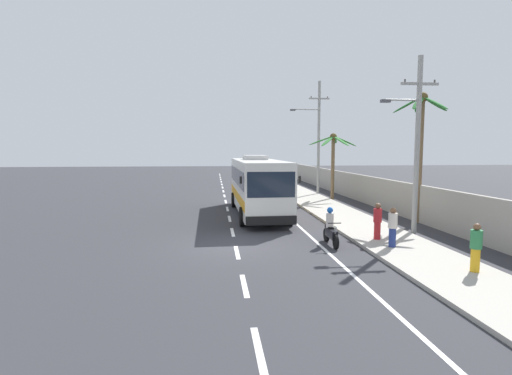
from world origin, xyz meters
name	(u,v)px	position (x,y,z in m)	size (l,w,h in m)	color
ground_plane	(236,246)	(0.00, 0.00, 0.00)	(160.00, 160.00, 0.00)	#303035
sidewalk_kerb	(325,207)	(6.80, 10.00, 0.07)	(3.20, 90.00, 0.14)	#A8A399
lane_markings	(253,200)	(2.22, 14.66, 0.00)	(3.75, 71.00, 0.01)	white
boundary_wall	(357,187)	(10.60, 14.00, 1.05)	(0.24, 60.00, 2.10)	#9E998E
coach_bus_foreground	(257,184)	(1.82, 7.97, 1.92)	(3.10, 10.91, 3.70)	silver
motorcycle_beside_bus	(270,189)	(3.91, 17.06, 0.64)	(0.56, 1.96, 1.56)	black
motorcycle_trailing	(331,230)	(4.06, -0.23, 0.66)	(0.56, 1.96, 1.61)	black
pedestrian_near_kerb	(393,226)	(6.29, -1.38, 0.98)	(0.36, 0.36, 1.61)	navy
pedestrian_midwalk	(476,247)	(7.49, -4.73, 0.96)	(0.36, 0.36, 1.58)	gold
pedestrian_far_walk	(378,220)	(6.24, -0.02, 0.98)	(0.36, 0.36, 1.60)	red
utility_pole_nearest	(416,141)	(8.72, 1.53, 4.49)	(2.79, 0.24, 8.45)	#9E9E99
utility_pole_mid	(318,135)	(8.31, 17.75, 5.32)	(3.50, 0.24, 10.06)	#9E9E99
palm_nearest	(333,151)	(8.67, 14.27, 3.97)	(3.91, 3.95, 5.38)	brown
palm_second	(421,130)	(10.50, 4.28, 5.15)	(3.07, 3.07, 7.20)	brown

